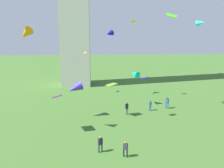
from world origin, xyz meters
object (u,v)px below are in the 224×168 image
at_px(person_3, 167,102).
at_px(kite_flying_8, 57,96).
at_px(kite_flying_3, 145,78).
at_px(kite_flying_7, 109,34).
at_px(person_0, 125,148).
at_px(person_1, 150,105).
at_px(kite_flying_9, 172,16).
at_px(kite_flying_2, 75,88).
at_px(kite_flying_0, 201,23).
at_px(kite_flying_5, 85,53).
at_px(kite_flying_6, 133,21).
at_px(kite_flying_10, 112,85).
at_px(person_4, 127,107).
at_px(person_2, 100,143).
at_px(kite_flying_1, 26,34).
at_px(kite_flying_4, 134,74).

xyz_separation_m(person_3, kite_flying_8, (-15.46, -7.66, 3.30)).
height_order(kite_flying_3, kite_flying_8, kite_flying_3).
bearing_deg(kite_flying_7, person_3, 3.21).
height_order(person_0, person_1, person_1).
relative_size(person_0, kite_flying_7, 0.84).
relative_size(kite_flying_7, kite_flying_9, 1.05).
bearing_deg(person_0, kite_flying_2, -33.00).
bearing_deg(kite_flying_7, kite_flying_3, -25.52).
xyz_separation_m(kite_flying_2, kite_flying_8, (-1.61, -4.74, 0.18)).
height_order(kite_flying_0, kite_flying_5, kite_flying_0).
bearing_deg(kite_flying_6, kite_flying_10, -130.01).
xyz_separation_m(kite_flying_3, kite_flying_6, (-0.02, 10.17, 7.92)).
distance_m(person_0, kite_flying_9, 20.74).
xyz_separation_m(kite_flying_3, kite_flying_7, (-3.99, 11.57, 5.87)).
bearing_deg(kite_flying_8, kite_flying_3, -79.70).
bearing_deg(kite_flying_0, person_4, 159.64).
height_order(kite_flying_6, kite_flying_9, kite_flying_9).
bearing_deg(kite_flying_6, kite_flying_2, -150.57).
relative_size(person_0, person_2, 0.95).
relative_size(kite_flying_8, kite_flying_10, 1.06).
bearing_deg(kite_flying_1, kite_flying_4, 161.07).
bearing_deg(kite_flying_2, kite_flying_7, 127.05).
bearing_deg(kite_flying_6, person_0, -116.00).
bearing_deg(kite_flying_7, kite_flying_10, -46.66).
bearing_deg(person_2, kite_flying_5, 60.88).
relative_size(kite_flying_5, kite_flying_6, 0.82).
bearing_deg(kite_flying_1, kite_flying_10, 150.95).
xyz_separation_m(person_4, kite_flying_7, (-1.87, 9.96, 10.44)).
bearing_deg(person_2, kite_flying_1, 113.34).
height_order(person_4, kite_flying_6, kite_flying_6).
height_order(person_2, kite_flying_6, kite_flying_6).
bearing_deg(kite_flying_9, kite_flying_10, -135.79).
distance_m(kite_flying_5, kite_flying_9, 17.43).
xyz_separation_m(kite_flying_8, kite_flying_9, (15.42, 7.56, 9.60)).
distance_m(person_0, kite_flying_4, 17.08).
distance_m(kite_flying_4, kite_flying_7, 9.15).
xyz_separation_m(kite_flying_0, kite_flying_2, (-18.92, -4.30, -8.87)).
height_order(person_2, person_3, person_3).
height_order(kite_flying_1, kite_flying_7, kite_flying_1).
bearing_deg(kite_flying_0, kite_flying_6, 115.14).
xyz_separation_m(person_4, kite_flying_5, (-6.27, 12.31, 6.94)).
xyz_separation_m(kite_flying_3, kite_flying_4, (-0.33, 6.13, -0.52)).
bearing_deg(person_3, kite_flying_1, 83.30).
relative_size(kite_flying_3, kite_flying_5, 1.28).
relative_size(person_0, person_1, 1.00).
bearing_deg(kite_flying_2, kite_flying_3, 58.06).
xyz_separation_m(person_3, kite_flying_1, (-18.35, -7.99, 10.32)).
xyz_separation_m(person_2, kite_flying_10, (1.80, 9.63, 3.71)).
bearing_deg(person_4, kite_flying_4, 10.69).
relative_size(kite_flying_3, kite_flying_10, 0.61).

